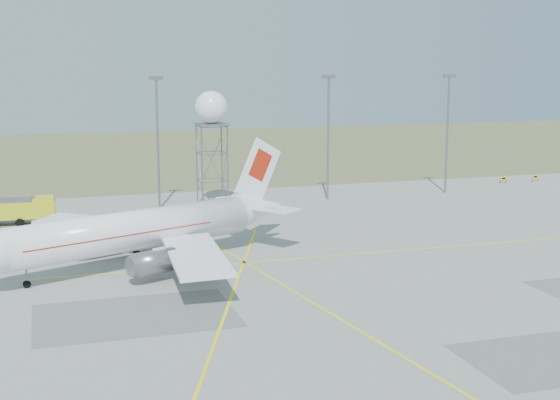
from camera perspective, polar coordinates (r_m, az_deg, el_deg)
name	(u,v)px	position (r m, az deg, el deg)	size (l,w,h in m)	color
ground	(409,349)	(64.55, 9.43, -10.71)	(400.00, 400.00, 0.00)	#9FA09A
grass_strip	(155,153)	(196.94, -9.16, 3.42)	(400.00, 120.00, 0.03)	#566839
mast_b	(158,131)	(121.42, -8.95, 4.98)	(2.20, 0.50, 20.50)	slate
mast_c	(328,127)	(128.51, 3.55, 5.37)	(2.20, 0.50, 20.50)	slate
mast_d	(448,124)	(137.86, 12.16, 5.49)	(2.20, 0.50, 20.50)	slate
taxi_sign_near	(503,179)	(152.31, 16.02, 1.51)	(1.60, 0.17, 1.20)	black
taxi_sign_far	(535,177)	(156.24, 18.17, 1.61)	(1.60, 0.17, 1.20)	black
airliner_main	(138,231)	(88.31, -10.37, -2.23)	(37.94, 35.49, 13.45)	white
radar_tower	(212,143)	(121.65, -5.01, 4.20)	(5.04, 5.04, 18.23)	slate
fire_truck	(22,212)	(115.60, -18.36, -0.81)	(9.71, 4.20, 3.83)	#CCCE18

